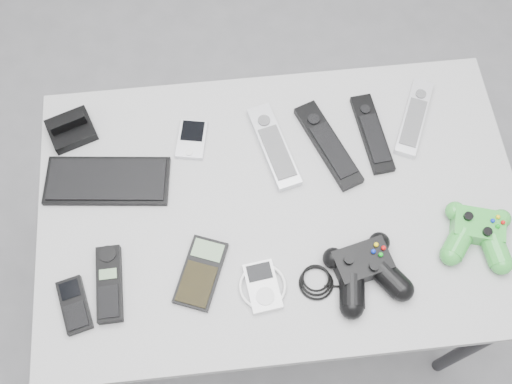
{
  "coord_description": "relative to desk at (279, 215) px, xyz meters",
  "views": [
    {
      "loc": [
        -0.16,
        -0.48,
        1.9
      ],
      "look_at": [
        -0.1,
        0.05,
        0.72
      ],
      "focal_mm": 42.0,
      "sensor_mm": 36.0,
      "label": 1
    }
  ],
  "objects": [
    {
      "name": "dock_bracket",
      "position": [
        -0.45,
        0.23,
        0.09
      ],
      "size": [
        0.12,
        0.11,
        0.05
      ],
      "primitive_type": "cube",
      "rotation": [
        0.0,
        0.0,
        0.35
      ],
      "color": "black",
      "rests_on": "desk"
    },
    {
      "name": "remote_black_a",
      "position": [
        0.12,
        0.13,
        0.07
      ],
      "size": [
        0.13,
        0.23,
        0.02
      ],
      "primitive_type": "cube",
      "rotation": [
        0.0,
        0.0,
        0.36
      ],
      "color": "black",
      "rests_on": "desk"
    },
    {
      "name": "remote_black_b",
      "position": [
        0.23,
        0.15,
        0.07
      ],
      "size": [
        0.07,
        0.21,
        0.02
      ],
      "primitive_type": "cube",
      "rotation": [
        0.0,
        0.0,
        0.1
      ],
      "color": "black",
      "rests_on": "desk"
    },
    {
      "name": "floor",
      "position": [
        0.05,
        -0.03,
        -0.64
      ],
      "size": [
        3.5,
        3.5,
        0.0
      ],
      "primitive_type": "plane",
      "color": "slate",
      "rests_on": "ground"
    },
    {
      "name": "mobile_phone",
      "position": [
        -0.44,
        -0.18,
        0.07
      ],
      "size": [
        0.08,
        0.12,
        0.02
      ],
      "primitive_type": "cube",
      "rotation": [
        0.0,
        0.0,
        0.25
      ],
      "color": "black",
      "rests_on": "desk"
    },
    {
      "name": "mp3_player",
      "position": [
        -0.06,
        -0.18,
        0.07
      ],
      "size": [
        0.11,
        0.11,
        0.02
      ],
      "primitive_type": "cube",
      "rotation": [
        0.0,
        0.0,
        0.12
      ],
      "color": "white",
      "rests_on": "desk"
    },
    {
      "name": "desk",
      "position": [
        0.0,
        0.0,
        0.0
      ],
      "size": [
        1.05,
        0.67,
        0.7
      ],
      "color": "gray",
      "rests_on": "floor"
    },
    {
      "name": "remote_silver_b",
      "position": [
        0.33,
        0.18,
        0.07
      ],
      "size": [
        0.13,
        0.21,
        0.02
      ],
      "primitive_type": "cube",
      "rotation": [
        0.0,
        0.0,
        -0.43
      ],
      "color": "silver",
      "rests_on": "desk"
    },
    {
      "name": "remote_silver_a",
      "position": [
        0.0,
        0.14,
        0.07
      ],
      "size": [
        0.1,
        0.22,
        0.02
      ],
      "primitive_type": "cube",
      "rotation": [
        0.0,
        0.0,
        0.24
      ],
      "color": "silver",
      "rests_on": "desk"
    },
    {
      "name": "controller_green",
      "position": [
        0.4,
        -0.12,
        0.09
      ],
      "size": [
        0.19,
        0.19,
        0.05
      ],
      "primitive_type": null,
      "rotation": [
        0.0,
        0.0,
        -0.29
      ],
      "color": "#268223",
      "rests_on": "desk"
    },
    {
      "name": "controller_black",
      "position": [
        0.15,
        -0.17,
        0.09
      ],
      "size": [
        0.3,
        0.22,
        0.05
      ],
      "primitive_type": null,
      "rotation": [
        0.0,
        0.0,
        0.23
      ],
      "color": "black",
      "rests_on": "desk"
    },
    {
      "name": "pda",
      "position": [
        -0.18,
        0.18,
        0.07
      ],
      "size": [
        0.08,
        0.11,
        0.02
      ],
      "primitive_type": "cube",
      "rotation": [
        0.0,
        0.0,
        -0.2
      ],
      "color": "silver",
      "rests_on": "desk"
    },
    {
      "name": "calculator",
      "position": [
        -0.18,
        -0.14,
        0.07
      ],
      "size": [
        0.13,
        0.17,
        0.01
      ],
      "primitive_type": "cube",
      "rotation": [
        0.0,
        0.0,
        -0.38
      ],
      "color": "black",
      "rests_on": "desk"
    },
    {
      "name": "cordless_handset",
      "position": [
        -0.37,
        -0.14,
        0.07
      ],
      "size": [
        0.05,
        0.16,
        0.02
      ],
      "primitive_type": "cube",
      "rotation": [
        0.0,
        0.0,
        0.02
      ],
      "color": "black",
      "rests_on": "desk"
    },
    {
      "name": "pda_keyboard",
      "position": [
        -0.37,
        0.09,
        0.07
      ],
      "size": [
        0.28,
        0.14,
        0.02
      ],
      "primitive_type": "cube",
      "rotation": [
        0.0,
        0.0,
        -0.11
      ],
      "color": "black",
      "rests_on": "desk"
    }
  ]
}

